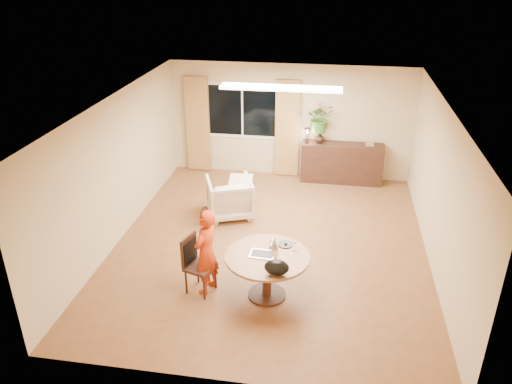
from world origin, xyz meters
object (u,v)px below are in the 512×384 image
dining_chair (200,266)px  dining_table (267,264)px  armchair (230,197)px  child (206,252)px  sideboard (342,163)px

dining_chair → dining_table: bearing=20.6°
armchair → child: bearing=73.0°
dining_chair → child: bearing=43.2°
armchair → dining_table: bearing=93.1°
dining_chair → armchair: bearing=109.8°
dining_chair → sideboard: 4.99m
armchair → sideboard: bearing=-158.0°
dining_chair → child: size_ratio=0.67×
dining_chair → sideboard: dining_chair is taller
sideboard → child: bearing=-114.1°
dining_table → child: child is taller
dining_table → armchair: bearing=113.9°
dining_table → armchair: (-1.10, 2.47, -0.17)m
dining_chair → sideboard: bearing=83.3°
dining_table → sideboard: (1.08, 4.49, -0.11)m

